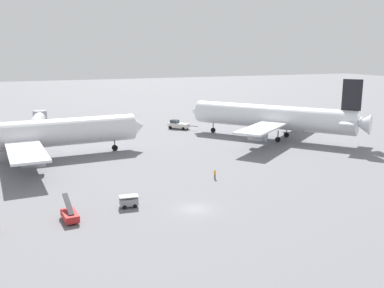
{
  "coord_description": "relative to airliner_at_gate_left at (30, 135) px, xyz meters",
  "views": [
    {
      "loc": [
        -22.57,
        -52.98,
        22.06
      ],
      "look_at": [
        9.54,
        23.79,
        4.0
      ],
      "focal_mm": 39.78,
      "sensor_mm": 36.0,
      "label": 1
    }
  ],
  "objects": [
    {
      "name": "gse_belt_loader_portside",
      "position": [
        3.26,
        -37.6,
        -4.33
      ],
      "size": [
        2.1,
        5.0,
        3.02
      ],
      "color": "red",
      "rests_on": "ground"
    },
    {
      "name": "ground_plane",
      "position": [
        20.3,
        -40.08,
        -5.16
      ],
      "size": [
        600.0,
        600.0,
        0.0
      ],
      "primitive_type": "plane",
      "color": "slate"
    },
    {
      "name": "airliner_being_pushed",
      "position": [
        58.72,
        -1.17,
        0.42
      ],
      "size": [
        38.08,
        41.48,
        15.92
      ],
      "color": "white",
      "rests_on": "ground"
    },
    {
      "name": "ground_crew_wing_walker_right",
      "position": [
        29.41,
        -27.82,
        -4.31
      ],
      "size": [
        0.5,
        0.36,
        1.63
      ],
      "color": "#4C4C51",
      "rests_on": "ground"
    },
    {
      "name": "pushback_tug",
      "position": [
        41.26,
        21.56,
        -3.93
      ],
      "size": [
        6.99,
        7.86,
        2.9
      ],
      "color": "white",
      "rests_on": "ground"
    },
    {
      "name": "jet_bridge",
      "position": [
        3.17,
        27.85,
        -1.12
      ],
      "size": [
        5.67,
        17.54,
        5.81
      ],
      "color": "#B7B7BC",
      "rests_on": "ground"
    },
    {
      "name": "gse_baggage_cart_near_cluster",
      "position": [
        11.81,
        -35.62,
        -4.3
      ],
      "size": [
        2.87,
        1.83,
        1.71
      ],
      "color": "gray",
      "rests_on": "ground"
    },
    {
      "name": "airliner_at_gate_left",
      "position": [
        0.0,
        0.0,
        0.0
      ],
      "size": [
        49.57,
        43.37,
        16.52
      ],
      "color": "silver",
      "rests_on": "ground"
    }
  ]
}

